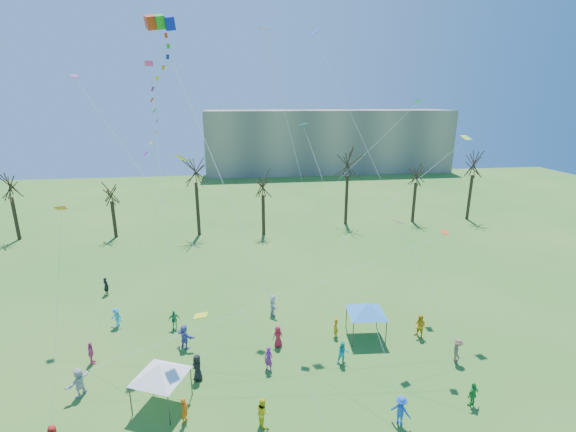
{
  "coord_description": "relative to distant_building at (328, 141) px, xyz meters",
  "views": [
    {
      "loc": [
        -2.25,
        -16.93,
        17.44
      ],
      "look_at": [
        0.88,
        5.0,
        11.0
      ],
      "focal_mm": 25.0,
      "sensor_mm": 36.0,
      "label": 1
    }
  ],
  "objects": [
    {
      "name": "canopy_tent_white",
      "position": [
        -28.8,
        -78.36,
        -5.09
      ],
      "size": [
        3.47,
        3.47,
        2.84
      ],
      "color": "#3F3F44",
      "rests_on": "ground"
    },
    {
      "name": "distant_building",
      "position": [
        0.0,
        0.0,
        0.0
      ],
      "size": [
        60.0,
        14.0,
        15.0
      ],
      "primitive_type": "cube",
      "color": "gray",
      "rests_on": "ground"
    },
    {
      "name": "festival_crowd",
      "position": [
        -23.32,
        -75.03,
        -6.63
      ],
      "size": [
        27.71,
        19.6,
        1.85
      ],
      "color": "#AF1815",
      "rests_on": "ground"
    },
    {
      "name": "canopy_tent_blue",
      "position": [
        -14.6,
        -73.11,
        -5.1
      ],
      "size": [
        3.76,
        3.76,
        2.83
      ],
      "color": "#3F3F44",
      "rests_on": "ground"
    },
    {
      "name": "bare_tree_row",
      "position": [
        -15.79,
        -45.76,
        -0.28
      ],
      "size": [
        68.12,
        8.58,
        11.18
      ],
      "color": "black",
      "rests_on": "ground"
    },
    {
      "name": "big_box_kite",
      "position": [
        -27.8,
        -75.67,
        10.05
      ],
      "size": [
        4.75,
        5.92,
        22.8
      ],
      "color": "red",
      "rests_on": "ground"
    },
    {
      "name": "small_kites_aloft",
      "position": [
        -21.13,
        -71.08,
        6.4
      ],
      "size": [
        30.3,
        17.11,
        32.23
      ],
      "color": "orange",
      "rests_on": "ground"
    }
  ]
}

